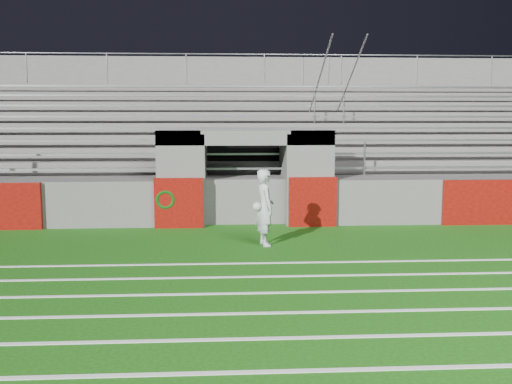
{
  "coord_description": "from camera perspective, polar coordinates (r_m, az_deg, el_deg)",
  "views": [
    {
      "loc": [
        -0.6,
        -12.2,
        2.87
      ],
      "look_at": [
        0.2,
        1.8,
        1.1
      ],
      "focal_mm": 40.0,
      "sensor_mm": 36.0,
      "label": 1
    }
  ],
  "objects": [
    {
      "name": "field_markings",
      "position": [
        7.77,
        1.43,
        -14.43
      ],
      "size": [
        28.0,
        8.09,
        0.01
      ],
      "color": "white",
      "rests_on": "ground"
    },
    {
      "name": "ground",
      "position": [
        12.55,
        -0.45,
        -6.03
      ],
      "size": [
        90.0,
        90.0,
        0.0
      ],
      "primitive_type": "plane",
      "color": "#15500D",
      "rests_on": "ground"
    },
    {
      "name": "stadium_structure",
      "position": [
        20.23,
        -1.56,
        3.28
      ],
      "size": [
        26.0,
        8.48,
        5.42
      ],
      "color": "#585653",
      "rests_on": "ground"
    },
    {
      "name": "hose_coil",
      "position": [
        15.35,
        -9.04,
        -0.82
      ],
      "size": [
        0.52,
        0.15,
        0.56
      ],
      "color": "#0E4719",
      "rests_on": "ground"
    },
    {
      "name": "goalkeeper_with_ball",
      "position": [
        13.08,
        0.89,
        -1.55
      ],
      "size": [
        0.57,
        0.72,
        1.76
      ],
      "color": "silver",
      "rests_on": "ground"
    }
  ]
}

